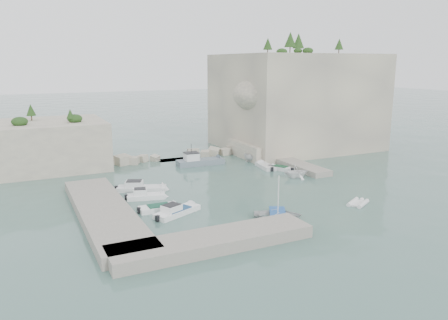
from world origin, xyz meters
name	(u,v)px	position (x,y,z in m)	size (l,w,h in m)	color
ground	(246,194)	(0.00, 0.00, 0.00)	(400.00, 400.00, 0.00)	#496E65
cliff_east	(296,101)	(23.00, 23.00, 8.50)	(26.00, 22.00, 17.00)	beige
cliff_terrace	(262,149)	(13.00, 18.00, 1.25)	(8.00, 10.00, 2.50)	beige
outcrop_west	(49,145)	(-20.00, 25.00, 3.50)	(16.00, 14.00, 7.00)	beige
quay_west	(104,213)	(-17.00, -1.00, 0.55)	(5.00, 24.00, 1.10)	#9E9689
quay_south	(213,241)	(-10.00, -12.50, 0.55)	(18.00, 4.00, 1.10)	#9E9689
ledge_east	(291,163)	(13.50, 10.00, 0.40)	(3.00, 16.00, 0.80)	#9E9689
breakwater	(176,155)	(-1.00, 22.00, 0.70)	(28.00, 3.00, 1.40)	beige
motorboat_a	(142,191)	(-10.97, 6.81, 0.00)	(6.56, 1.95, 1.40)	silver
motorboat_d	(177,214)	(-9.94, -3.29, 0.00)	(5.89, 1.75, 1.40)	white
motorboat_c	(159,210)	(-11.30, -1.28, 0.00)	(4.63, 1.68, 0.70)	white
motorboat_b	(146,199)	(-11.40, 3.35, 0.00)	(4.79, 1.57, 1.40)	white
rowboat	(278,218)	(-1.12, -8.91, 0.00)	(3.49, 4.89, 1.01)	silver
inflatable_dinghy	(358,204)	(9.39, -9.04, 0.00)	(3.10, 1.50, 0.44)	white
tender_east_a	(296,177)	(10.03, 3.76, 0.00)	(3.16, 3.67, 1.93)	white
tender_east_b	(280,170)	(10.41, 8.32, 0.00)	(4.10, 1.40, 0.70)	silver
tender_east_c	(265,168)	(9.07, 10.40, 0.00)	(4.94, 1.60, 0.70)	silver
tender_east_d	(258,162)	(10.08, 14.48, 0.00)	(1.65, 4.39, 1.69)	silver
work_boat	(200,165)	(1.09, 16.68, 0.00)	(8.06, 2.38, 2.20)	slate
rowboat_mast	(278,194)	(-1.12, -8.91, 2.61)	(0.10, 0.10, 4.20)	white
vegetation	(269,49)	(17.83, 24.40, 17.93)	(53.48, 13.88, 13.40)	#1E4219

